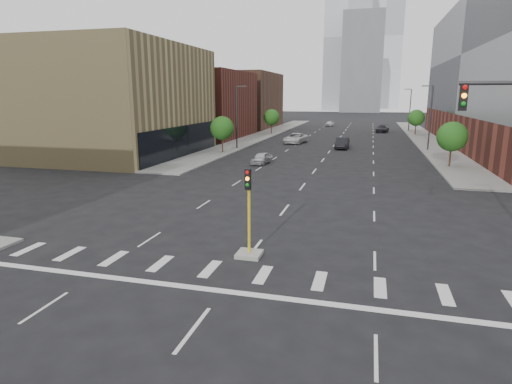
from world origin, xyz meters
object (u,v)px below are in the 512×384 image
at_px(car_near_left, 261,158).
at_px(car_distant, 330,124).
at_px(car_far_left, 296,138).
at_px(median_traffic_signal, 249,238).
at_px(car_mid_right, 342,143).
at_px(car_deep_right, 382,129).

distance_m(car_near_left, car_distant, 63.60).
bearing_deg(car_far_left, car_near_left, -80.50).
height_order(median_traffic_signal, car_mid_right, median_traffic_signal).
distance_m(car_near_left, car_mid_right, 18.81).
height_order(median_traffic_signal, car_near_left, median_traffic_signal).
xyz_separation_m(car_mid_right, car_distant, (-6.22, 46.56, -0.15)).
xyz_separation_m(median_traffic_signal, car_deep_right, (7.88, 76.50, -0.19)).
relative_size(car_mid_right, car_distant, 1.27).
relative_size(car_deep_right, car_distant, 1.37).
bearing_deg(median_traffic_signal, car_far_left, 97.19).
xyz_separation_m(median_traffic_signal, car_mid_right, (1.50, 45.30, -0.15)).
distance_m(car_near_left, car_far_left, 22.42).
bearing_deg(car_distant, median_traffic_signal, -77.53).
bearing_deg(car_mid_right, median_traffic_signal, -90.08).
xyz_separation_m(car_near_left, car_deep_right, (14.40, 48.22, 0.11)).
distance_m(median_traffic_signal, car_near_left, 29.03).
height_order(car_near_left, car_distant, car_distant).
bearing_deg(car_deep_right, median_traffic_signal, -86.09).
bearing_deg(car_distant, car_deep_right, -41.11).
distance_m(median_traffic_signal, car_mid_right, 45.33).
bearing_deg(car_mid_right, car_distant, 99.44).
distance_m(median_traffic_signal, car_distant, 91.98).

